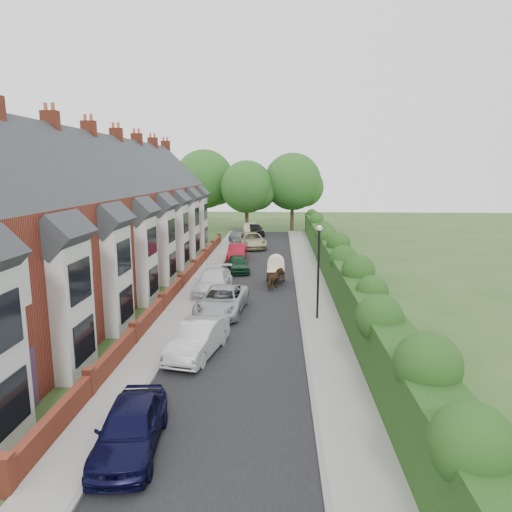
{
  "coord_description": "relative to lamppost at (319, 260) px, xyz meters",
  "views": [
    {
      "loc": [
        1.33,
        -19.7,
        7.94
      ],
      "look_at": [
        -0.27,
        10.91,
        2.2
      ],
      "focal_mm": 32.0,
      "sensor_mm": 36.0,
      "label": 1
    }
  ],
  "objects": [
    {
      "name": "horse",
      "position": [
        -2.31,
        6.31,
        -2.59
      ],
      "size": [
        1.31,
        1.85,
        1.42
      ],
      "primitive_type": "imported",
      "rotation": [
        0.0,
        0.0,
        2.78
      ],
      "color": "#422B18",
      "rests_on": "ground"
    },
    {
      "name": "lamppost",
      "position": [
        0.0,
        0.0,
        0.0
      ],
      "size": [
        0.32,
        0.32,
        5.16
      ],
      "color": "black",
      "rests_on": "ground"
    },
    {
      "name": "car_grey",
      "position": [
        -6.4,
        25.4,
        -2.57
      ],
      "size": [
        3.23,
        5.39,
        1.46
      ],
      "primitive_type": "imported",
      "rotation": [
        0.0,
        0.0,
        0.25
      ],
      "color": "slate",
      "rests_on": "ground"
    },
    {
      "name": "car_green",
      "position": [
        -5.33,
        11.71,
        -2.64
      ],
      "size": [
        2.24,
        4.08,
        1.32
      ],
      "primitive_type": "imported",
      "rotation": [
        0.0,
        0.0,
        0.19
      ],
      "color": "black",
      "rests_on": "ground"
    },
    {
      "name": "garden_wall_row",
      "position": [
        -8.75,
        6.0,
        -2.84
      ],
      "size": [
        0.35,
        40.35,
        1.1
      ],
      "color": "maroon",
      "rests_on": "ground"
    },
    {
      "name": "car_navy",
      "position": [
        -6.29,
        -12.0,
        -2.58
      ],
      "size": [
        2.09,
        4.38,
        1.44
      ],
      "primitive_type": "imported",
      "rotation": [
        0.0,
        0.0,
        0.09
      ],
      "color": "black",
      "rests_on": "ground"
    },
    {
      "name": "horse_cart",
      "position": [
        -2.31,
        8.13,
        -2.13
      ],
      "size": [
        1.28,
        2.83,
        2.04
      ],
      "color": "black",
      "rests_on": "ground"
    },
    {
      "name": "tree_far_left",
      "position": [
        -6.05,
        36.08,
        2.41
      ],
      "size": [
        7.14,
        6.8,
        9.29
      ],
      "color": "#332316",
      "rests_on": "ground"
    },
    {
      "name": "tree_far_right",
      "position": [
        -0.01,
        38.08,
        3.02
      ],
      "size": [
        7.98,
        7.6,
        10.31
      ],
      "color": "#332316",
      "rests_on": "ground"
    },
    {
      "name": "car_silver_b",
      "position": [
        -5.27,
        1.0,
        -2.56
      ],
      "size": [
        2.87,
        5.47,
        1.47
      ],
      "primitive_type": "imported",
      "rotation": [
        0.0,
        0.0,
        -0.08
      ],
      "color": "#A1A3A9",
      "rests_on": "ground"
    },
    {
      "name": "car_red",
      "position": [
        -5.86,
        16.57,
        -2.57
      ],
      "size": [
        1.56,
        4.41,
        1.45
      ],
      "primitive_type": "imported",
      "rotation": [
        0.0,
        0.0,
        -0.01
      ],
      "color": "maroon",
      "rests_on": "ground"
    },
    {
      "name": "car_black",
      "position": [
        -5.1,
        32.65,
        -2.55
      ],
      "size": [
        2.72,
        4.69,
        1.5
      ],
      "primitive_type": "imported",
      "rotation": [
        0.0,
        0.0,
        0.23
      ],
      "color": "black",
      "rests_on": "ground"
    },
    {
      "name": "kerb_hedge_side",
      "position": [
        -0.85,
        7.0,
        -3.23
      ],
      "size": [
        0.18,
        58.0,
        0.13
      ],
      "primitive_type": "cube",
      "color": "gray",
      "rests_on": "ground"
    },
    {
      "name": "car_extra_far",
      "position": [
        -5.77,
        33.66,
        -2.59
      ],
      "size": [
        1.65,
        4.34,
        1.41
      ],
      "primitive_type": "imported",
      "rotation": [
        0.0,
        0.0,
        -0.04
      ],
      "color": "tan",
      "rests_on": "ground"
    },
    {
      "name": "car_white",
      "position": [
        -6.4,
        5.18,
        -2.53
      ],
      "size": [
        2.32,
        5.35,
        1.53
      ],
      "primitive_type": "imported",
      "rotation": [
        0.0,
        0.0,
        -0.03
      ],
      "color": "silver",
      "rests_on": "ground"
    },
    {
      "name": "road",
      "position": [
        -3.9,
        7.0,
        -3.29
      ],
      "size": [
        6.0,
        58.0,
        0.02
      ],
      "primitive_type": "cube",
      "color": "black",
      "rests_on": "ground"
    },
    {
      "name": "ground",
      "position": [
        -3.4,
        -4.0,
        -3.3
      ],
      "size": [
        140.0,
        140.0,
        0.0
      ],
      "primitive_type": "plane",
      "color": "#2D4C1E",
      "rests_on": "ground"
    },
    {
      "name": "pavement_hedge_side",
      "position": [
        0.2,
        7.0,
        -3.24
      ],
      "size": [
        2.2,
        58.0,
        0.12
      ],
      "primitive_type": "cube",
      "color": "gray",
      "rests_on": "ground"
    },
    {
      "name": "pavement_house_side",
      "position": [
        -7.75,
        7.0,
        -3.24
      ],
      "size": [
        1.7,
        58.0,
        0.12
      ],
      "primitive_type": "cube",
      "color": "gray",
      "rests_on": "ground"
    },
    {
      "name": "terrace_row",
      "position": [
        -14.27,
        5.98,
        1.18
      ],
      "size": [
        9.05,
        40.5,
        11.5
      ],
      "color": "maroon",
      "rests_on": "ground"
    },
    {
      "name": "car_beige",
      "position": [
        -5.0,
        23.3,
        -2.51
      ],
      "size": [
        3.75,
        6.09,
        1.57
      ],
      "primitive_type": "imported",
      "rotation": [
        0.0,
        0.0,
        0.21
      ],
      "color": "tan",
      "rests_on": "ground"
    },
    {
      "name": "kerb_house_side",
      "position": [
        -6.95,
        7.0,
        -3.23
      ],
      "size": [
        0.18,
        58.0,
        0.13
      ],
      "primitive_type": "cube",
      "color": "gray",
      "rests_on": "ground"
    },
    {
      "name": "tree_far_back",
      "position": [
        -11.99,
        39.08,
        3.32
      ],
      "size": [
        8.4,
        8.0,
        10.82
      ],
      "color": "#332316",
      "rests_on": "ground"
    },
    {
      "name": "hedge",
      "position": [
        2.0,
        7.0,
        -1.7
      ],
      "size": [
        2.1,
        58.0,
        2.85
      ],
      "color": "#143510",
      "rests_on": "ground"
    },
    {
      "name": "car_silver_a",
      "position": [
        -5.59,
        -5.02,
        -2.57
      ],
      "size": [
        2.39,
        4.65,
        1.46
      ],
      "primitive_type": "imported",
      "rotation": [
        0.0,
        0.0,
        -0.2
      ],
      "color": "silver",
      "rests_on": "ground"
    }
  ]
}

